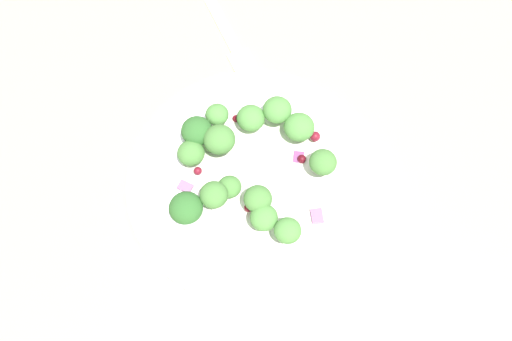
{
  "coord_description": "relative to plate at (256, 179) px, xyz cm",
  "views": [
    {
      "loc": [
        5.77,
        16.33,
        46.72
      ],
      "look_at": [
        -0.08,
        -2.95,
        2.7
      ],
      "focal_mm": 38.05,
      "sensor_mm": 36.0,
      "label": 1
    }
  ],
  "objects": [
    {
      "name": "cranberry_5",
      "position": [
        -4.53,
        -0.35,
        0.79
      ],
      "size": [
        0.83,
        0.83,
        0.83
      ],
      "primitive_type": "sphere",
      "color": "#4C0A14",
      "rests_on": "plate"
    },
    {
      "name": "broccoli_floret_11",
      "position": [
        0.71,
        4.65,
        2.32
      ],
      "size": [
        2.4,
        2.4,
        2.43
      ],
      "color": "#9EC684",
      "rests_on": "plate"
    },
    {
      "name": "cranberry_0",
      "position": [
        -0.11,
        -6.29,
        0.74
      ],
      "size": [
        0.73,
        0.73,
        0.73
      ],
      "primitive_type": "sphere",
      "color": "maroon",
      "rests_on": "plate"
    },
    {
      "name": "fork",
      "position": [
        -1.89,
        -19.28,
        -0.61
      ],
      "size": [
        4.07,
        18.68,
        0.5
      ],
      "color": "silver",
      "rests_on": "ground_plane"
    },
    {
      "name": "plate",
      "position": [
        0.0,
        0.0,
        0.0
      ],
      "size": [
        23.65,
        23.65,
        1.7
      ],
      "color": "white",
      "rests_on": "ground_plane"
    },
    {
      "name": "broccoli_floret_1",
      "position": [
        4.25,
        1.51,
        2.61
      ],
      "size": [
        2.48,
        2.48,
        2.51
      ],
      "color": "#9EC684",
      "rests_on": "plate"
    },
    {
      "name": "ground_plane",
      "position": [
        0.08,
        2.95,
        -1.86
      ],
      "size": [
        180.0,
        180.0,
        2.0
      ],
      "primitive_type": "cube",
      "color": "tan"
    },
    {
      "name": "broccoli_floret_2",
      "position": [
        1.84,
        -6.44,
        2.06
      ],
      "size": [
        2.18,
        2.18,
        2.21
      ],
      "color": "#8EB77A",
      "rests_on": "plate"
    },
    {
      "name": "broccoli_floret_8",
      "position": [
        -5.04,
        -2.89,
        2.12
      ],
      "size": [
        2.84,
        2.84,
        2.88
      ],
      "color": "#9EC684",
      "rests_on": "plate"
    },
    {
      "name": "cranberry_3",
      "position": [
        4.97,
        -1.86,
        1.02
      ],
      "size": [
        0.77,
        0.77,
        0.77
      ],
      "primitive_type": "sphere",
      "color": "maroon",
      "rests_on": "plate"
    },
    {
      "name": "cranberry_1",
      "position": [
        2.92,
        0.61,
        1.27
      ],
      "size": [
        0.85,
        0.85,
        0.85
      ],
      "primitive_type": "sphere",
      "color": "#4C0A14",
      "rests_on": "plate"
    },
    {
      "name": "broccoli_floret_13",
      "position": [
        -3.6,
        -5.05,
        2.45
      ],
      "size": [
        2.72,
        2.72,
        2.75
      ],
      "color": "#9EC684",
      "rests_on": "plate"
    },
    {
      "name": "broccoli_floret_5",
      "position": [
        0.73,
        2.91,
        2.59
      ],
      "size": [
        2.47,
        2.47,
        2.5
      ],
      "color": "#8EB77A",
      "rests_on": "plate"
    },
    {
      "name": "onion_bit_1",
      "position": [
        6.44,
        -0.76,
        0.81
      ],
      "size": [
        1.54,
        1.53,
        0.39
      ],
      "primitive_type": "cube",
      "rotation": [
        0.0,
        0.0,
        0.82
      ],
      "color": "#A35B93",
      "rests_on": "plate"
    },
    {
      "name": "broccoli_floret_7",
      "position": [
        -1.07,
        -5.18,
        2.0
      ],
      "size": [
        2.66,
        2.66,
        2.7
      ],
      "color": "#ADD18E",
      "rests_on": "plate"
    },
    {
      "name": "onion_bit_2",
      "position": [
        -4.36,
        -0.7,
        0.54
      ],
      "size": [
        1.33,
        1.42,
        0.33
      ],
      "primitive_type": "cube",
      "rotation": [
        0.0,
        0.0,
        1.17
      ],
      "color": "#843D75",
      "rests_on": "plate"
    },
    {
      "name": "broccoli_floret_6",
      "position": [
        2.38,
        -3.53,
        2.59
      ],
      "size": [
        2.91,
        2.91,
        2.94
      ],
      "color": "#9EC684",
      "rests_on": "plate"
    },
    {
      "name": "cranberry_2",
      "position": [
        -6.38,
        -2.0,
        1.24
      ],
      "size": [
        0.97,
        0.97,
        0.97
      ],
      "primitive_type": "sphere",
      "color": "maroon",
      "rests_on": "plate"
    },
    {
      "name": "broccoli_floret_9",
      "position": [
        5.14,
        -3.3,
        1.92
      ],
      "size": [
        2.5,
        2.5,
        2.53
      ],
      "color": "#8EB77A",
      "rests_on": "plate"
    },
    {
      "name": "broccoli_floret_0",
      "position": [
        6.83,
        1.84,
        2.25
      ],
      "size": [
        2.95,
        2.95,
        2.99
      ],
      "color": "#8EB77A",
      "rests_on": "plate"
    },
    {
      "name": "broccoli_floret_4",
      "position": [
        -0.83,
        6.39,
        2.55
      ],
      "size": [
        2.32,
        2.32,
        2.35
      ],
      "color": "#8EB77A",
      "rests_on": "plate"
    },
    {
      "name": "broccoli_floret_3",
      "position": [
        -5.85,
        1.23,
        2.41
      ],
      "size": [
        2.49,
        2.49,
        2.52
      ],
      "color": "#9EC684",
      "rests_on": "plate"
    },
    {
      "name": "onion_bit_0",
      "position": [
        -4.02,
        5.3,
        0.64
      ],
      "size": [
        1.23,
        1.46,
        0.57
      ],
      "primitive_type": "cube",
      "rotation": [
        0.0,
        0.0,
        1.41
      ],
      "color": "#A35B93",
      "rests_on": "plate"
    },
    {
      "name": "broccoli_floret_12",
      "position": [
        2.68,
        0.82,
        1.74
      ],
      "size": [
        2.11,
        2.11,
        2.13
      ],
      "color": "#9EC684",
      "rests_on": "plate"
    },
    {
      "name": "cranberry_4",
      "position": [
        1.62,
        3.13,
        1.14
      ],
      "size": [
        0.73,
        0.73,
        0.73
      ],
      "primitive_type": "sphere",
      "color": "maroon",
      "rests_on": "plate"
    },
    {
      "name": "broccoli_floret_10",
      "position": [
        4.09,
        -5.15,
        2.31
      ],
      "size": [
        2.88,
        2.88,
        2.92
      ],
      "color": "#8EB77A",
      "rests_on": "plate"
    },
    {
      "name": "dressing_pool",
      "position": [
        -0.0,
        0.0,
        0.44
      ],
      "size": [
        13.71,
        13.71,
        0.2
      ],
      "primitive_type": "cylinder",
      "color": "white",
      "rests_on": "plate"
    }
  ]
}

